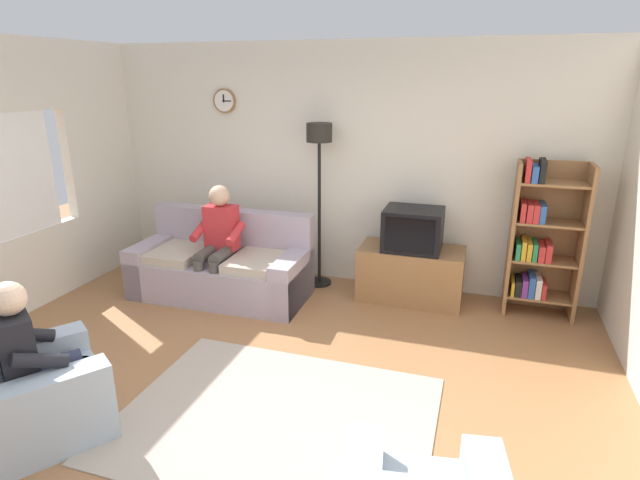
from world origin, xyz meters
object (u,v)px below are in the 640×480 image
(tv_stand, at_px, (411,274))
(floor_lamp, at_px, (319,160))
(tv, at_px, (413,229))
(person_on_couch, at_px, (218,237))
(armchair_near_window, at_px, (27,398))
(person_in_left_armchair, at_px, (34,352))
(couch, at_px, (222,268))
(bookshelf, at_px, (540,240))

(tv_stand, xyz_separation_m, floor_lamp, (-1.07, 0.10, 1.16))
(tv, xyz_separation_m, floor_lamp, (-1.07, 0.12, 0.65))
(tv, relative_size, person_on_couch, 0.48)
(tv, distance_m, armchair_near_window, 3.70)
(person_in_left_armchair, bearing_deg, armchair_near_window, -124.84)
(tv, bearing_deg, person_on_couch, -163.03)
(couch, relative_size, person_on_couch, 1.54)
(couch, xyz_separation_m, tv, (2.00, 0.49, 0.49))
(bookshelf, bearing_deg, couch, -169.80)
(person_on_couch, bearing_deg, armchair_near_window, -93.18)
(couch, height_order, bookshelf, bookshelf)
(tv, bearing_deg, tv_stand, 90.00)
(tv_stand, xyz_separation_m, tv, (0.00, -0.02, 0.51))
(tv_stand, xyz_separation_m, bookshelf, (1.25, 0.07, 0.49))
(bookshelf, bearing_deg, tv, -175.76)
(person_in_left_armchair, bearing_deg, tv_stand, 55.17)
(tv, height_order, person_in_left_armchair, person_in_left_armchair)
(couch, distance_m, tv, 2.11)
(tv_stand, height_order, bookshelf, bookshelf)
(tv, relative_size, person_in_left_armchair, 0.54)
(couch, distance_m, armchair_near_window, 2.51)
(armchair_near_window, relative_size, person_in_left_armchair, 1.05)
(couch, xyz_separation_m, floor_lamp, (0.93, 0.61, 1.14))
(bookshelf, height_order, person_in_left_armchair, bookshelf)
(armchair_near_window, bearing_deg, couch, 87.57)
(couch, distance_m, bookshelf, 3.33)
(tv, bearing_deg, floor_lamp, 173.42)
(armchair_near_window, bearing_deg, person_in_left_armchair, 55.16)
(bookshelf, distance_m, floor_lamp, 2.41)
(bookshelf, bearing_deg, armchair_near_window, -137.30)
(bookshelf, distance_m, person_in_left_armchair, 4.47)
(armchair_near_window, height_order, person_on_couch, person_on_couch)
(couch, relative_size, floor_lamp, 1.03)
(floor_lamp, distance_m, armchair_near_window, 3.49)
(floor_lamp, bearing_deg, tv_stand, -5.29)
(tv, distance_m, person_in_left_armchair, 3.58)
(tv_stand, bearing_deg, floor_lamp, 174.71)
(bookshelf, xyz_separation_m, armchair_near_window, (-3.35, -3.09, -0.49))
(person_in_left_armchair, bearing_deg, tv, 54.95)
(tv_stand, distance_m, armchair_near_window, 3.68)
(floor_lamp, xyz_separation_m, person_on_couch, (-0.90, -0.72, -0.75))
(tv_stand, xyz_separation_m, armchair_near_window, (-2.10, -3.02, 0.00))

